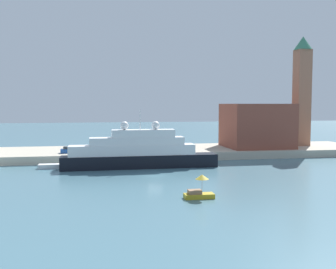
{
  "coord_description": "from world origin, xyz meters",
  "views": [
    {
      "loc": [
        -9.45,
        -65.63,
        12.23
      ],
      "look_at": [
        3.42,
        6.0,
        6.58
      ],
      "focal_mm": 42.09,
      "sensor_mm": 36.0,
      "label": 1
    }
  ],
  "objects_px": {
    "large_yacht": "(138,152)",
    "harbor_building": "(256,126)",
    "work_barge": "(52,166)",
    "parked_car": "(70,150)",
    "small_motorboat": "(199,190)",
    "bell_tower": "(302,88)",
    "mooring_bollard": "(160,152)",
    "person_figure": "(96,147)"
  },
  "relations": [
    {
      "from": "large_yacht",
      "to": "person_figure",
      "type": "height_order",
      "value": "large_yacht"
    },
    {
      "from": "work_barge",
      "to": "harbor_building",
      "type": "relative_size",
      "value": 0.33
    },
    {
      "from": "work_barge",
      "to": "mooring_bollard",
      "type": "height_order",
      "value": "mooring_bollard"
    },
    {
      "from": "large_yacht",
      "to": "mooring_bollard",
      "type": "bearing_deg",
      "value": 56.05
    },
    {
      "from": "work_barge",
      "to": "harbor_building",
      "type": "distance_m",
      "value": 49.07
    },
    {
      "from": "bell_tower",
      "to": "mooring_bollard",
      "type": "bearing_deg",
      "value": -166.22
    },
    {
      "from": "work_barge",
      "to": "bell_tower",
      "type": "xyz_separation_m",
      "value": [
        59.58,
        15.2,
        15.92
      ]
    },
    {
      "from": "bell_tower",
      "to": "person_figure",
      "type": "distance_m",
      "value": 53.14
    },
    {
      "from": "harbor_building",
      "to": "person_figure",
      "type": "relative_size",
      "value": 8.38
    },
    {
      "from": "large_yacht",
      "to": "small_motorboat",
      "type": "xyz_separation_m",
      "value": [
        5.34,
        -25.79,
        -1.89
      ]
    },
    {
      "from": "large_yacht",
      "to": "small_motorboat",
      "type": "bearing_deg",
      "value": -78.31
    },
    {
      "from": "small_motorboat",
      "to": "large_yacht",
      "type": "bearing_deg",
      "value": 101.69
    },
    {
      "from": "large_yacht",
      "to": "person_figure",
      "type": "relative_size",
      "value": 16.78
    },
    {
      "from": "work_barge",
      "to": "bell_tower",
      "type": "distance_m",
      "value": 63.52
    },
    {
      "from": "small_motorboat",
      "to": "work_barge",
      "type": "xyz_separation_m",
      "value": [
        -21.58,
        28.15,
        -0.68
      ]
    },
    {
      "from": "work_barge",
      "to": "parked_car",
      "type": "xyz_separation_m",
      "value": [
        2.73,
        9.6,
        1.92
      ]
    },
    {
      "from": "harbor_building",
      "to": "mooring_bollard",
      "type": "relative_size",
      "value": 23.8
    },
    {
      "from": "small_motorboat",
      "to": "bell_tower",
      "type": "xyz_separation_m",
      "value": [
        38.0,
        43.35,
        15.24
      ]
    },
    {
      "from": "small_motorboat",
      "to": "person_figure",
      "type": "xyz_separation_m",
      "value": [
        -13.22,
        40.09,
        1.46
      ]
    },
    {
      "from": "mooring_bollard",
      "to": "small_motorboat",
      "type": "bearing_deg",
      "value": -90.42
    },
    {
      "from": "small_motorboat",
      "to": "bell_tower",
      "type": "distance_m",
      "value": 59.63
    },
    {
      "from": "work_barge",
      "to": "large_yacht",
      "type": "bearing_deg",
      "value": -8.27
    },
    {
      "from": "large_yacht",
      "to": "mooring_bollard",
      "type": "distance_m",
      "value": 10.05
    },
    {
      "from": "parked_car",
      "to": "person_figure",
      "type": "relative_size",
      "value": 2.17
    },
    {
      "from": "bell_tower",
      "to": "person_figure",
      "type": "bearing_deg",
      "value": -176.36
    },
    {
      "from": "small_motorboat",
      "to": "parked_car",
      "type": "height_order",
      "value": "small_motorboat"
    },
    {
      "from": "work_barge",
      "to": "parked_car",
      "type": "height_order",
      "value": "parked_car"
    },
    {
      "from": "work_barge",
      "to": "bell_tower",
      "type": "bearing_deg",
      "value": 14.31
    },
    {
      "from": "small_motorboat",
      "to": "bell_tower",
      "type": "relative_size",
      "value": 0.14
    },
    {
      "from": "bell_tower",
      "to": "mooring_bollard",
      "type": "height_order",
      "value": "bell_tower"
    },
    {
      "from": "small_motorboat",
      "to": "bell_tower",
      "type": "bearing_deg",
      "value": 48.76
    },
    {
      "from": "work_barge",
      "to": "parked_car",
      "type": "bearing_deg",
      "value": 74.13
    },
    {
      "from": "parked_car",
      "to": "mooring_bollard",
      "type": "bearing_deg",
      "value": -10.84
    },
    {
      "from": "small_motorboat",
      "to": "harbor_building",
      "type": "relative_size",
      "value": 0.26
    },
    {
      "from": "work_barge",
      "to": "person_figure",
      "type": "bearing_deg",
      "value": 54.99
    },
    {
      "from": "large_yacht",
      "to": "work_barge",
      "type": "relative_size",
      "value": 6.16
    },
    {
      "from": "parked_car",
      "to": "mooring_bollard",
      "type": "height_order",
      "value": "parked_car"
    },
    {
      "from": "small_motorboat",
      "to": "harbor_building",
      "type": "height_order",
      "value": "harbor_building"
    },
    {
      "from": "large_yacht",
      "to": "parked_car",
      "type": "relative_size",
      "value": 7.75
    },
    {
      "from": "large_yacht",
      "to": "harbor_building",
      "type": "distance_m",
      "value": 34.54
    },
    {
      "from": "small_motorboat",
      "to": "person_figure",
      "type": "relative_size",
      "value": 2.19
    },
    {
      "from": "harbor_building",
      "to": "bell_tower",
      "type": "height_order",
      "value": "bell_tower"
    }
  ]
}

